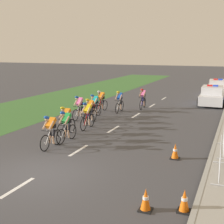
{
  "coord_description": "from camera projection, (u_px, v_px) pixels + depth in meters",
  "views": [
    {
      "loc": [
        6.27,
        -8.44,
        4.28
      ],
      "look_at": [
        0.18,
        6.18,
        1.1
      ],
      "focal_mm": 49.41,
      "sensor_mm": 36.0,
      "label": 1
    }
  ],
  "objects": [
    {
      "name": "crowd_barrier_front",
      "position": [
        220.0,
        159.0,
        10.52
      ],
      "size": [
        0.6,
        2.32,
        1.07
      ],
      "color": "#B7BABF",
      "rests_on": "sidewalk_slab"
    },
    {
      "name": "cyclist_tenth",
      "position": [
        143.0,
        98.0,
        22.86
      ],
      "size": [
        0.42,
        1.72,
        1.56
      ],
      "color": "black",
      "rests_on": "ground"
    },
    {
      "name": "crowd_barrier_middle",
      "position": [
        224.0,
        139.0,
        12.85
      ],
      "size": [
        0.63,
        2.32,
        1.07
      ],
      "color": "#B7BABF",
      "rests_on": "sidewalk_slab"
    },
    {
      "name": "cyclist_eighth",
      "position": [
        119.0,
        101.0,
        21.54
      ],
      "size": [
        0.42,
        1.72,
        1.56
      ],
      "color": "black",
      "rests_on": "ground"
    },
    {
      "name": "traffic_cone_far",
      "position": [
        175.0,
        151.0,
        12.32
      ],
      "size": [
        0.36,
        0.36,
        0.64
      ],
      "color": "black",
      "rests_on": "ground"
    },
    {
      "name": "cyclist_fifth",
      "position": [
        90.0,
        110.0,
        18.26
      ],
      "size": [
        0.42,
        1.72,
        1.56
      ],
      "color": "black",
      "rests_on": "ground"
    },
    {
      "name": "grass_verge",
      "position": [
        57.0,
        101.0,
        26.63
      ],
      "size": [
        7.0,
        60.0,
        0.01
      ],
      "primitive_type": "cube",
      "color": "#3D7033",
      "rests_on": "ground"
    },
    {
      "name": "police_car_nearest",
      "position": [
        212.0,
        96.0,
        24.69
      ],
      "size": [
        2.08,
        4.44,
        1.59
      ],
      "color": "silver",
      "rests_on": "ground"
    },
    {
      "name": "cyclist_lead",
      "position": [
        51.0,
        131.0,
        13.59
      ],
      "size": [
        0.42,
        1.72,
        1.56
      ],
      "color": "black",
      "rests_on": "ground"
    },
    {
      "name": "cyclist_third",
      "position": [
        66.0,
        120.0,
        15.71
      ],
      "size": [
        0.42,
        1.72,
        1.56
      ],
      "color": "black",
      "rests_on": "ground"
    },
    {
      "name": "cyclist_sixth",
      "position": [
        79.0,
        107.0,
        19.28
      ],
      "size": [
        0.42,
        1.72,
        1.56
      ],
      "color": "black",
      "rests_on": "ground"
    },
    {
      "name": "cyclist_fourth",
      "position": [
        87.0,
        115.0,
        16.95
      ],
      "size": [
        0.42,
        1.72,
        1.56
      ],
      "color": "black",
      "rests_on": "ground"
    },
    {
      "name": "traffic_cone_mid",
      "position": [
        146.0,
        200.0,
        8.33
      ],
      "size": [
        0.36,
        0.36,
        0.64
      ],
      "color": "black",
      "rests_on": "ground"
    },
    {
      "name": "police_car_second",
      "position": [
        217.0,
        88.0,
        29.92
      ],
      "size": [
        2.24,
        4.52,
        1.59
      ],
      "color": "white",
      "rests_on": "ground"
    },
    {
      "name": "lane_markings_centre",
      "position": [
        126.0,
        122.0,
        18.82
      ],
      "size": [
        0.14,
        21.6,
        0.01
      ],
      "color": "white",
      "rests_on": "ground"
    },
    {
      "name": "ground_plane",
      "position": [
        40.0,
        174.0,
        10.85
      ],
      "size": [
        160.0,
        160.0,
        0.0
      ],
      "primitive_type": "plane",
      "color": "#424247"
    },
    {
      "name": "cyclist_second",
      "position": [
        66.0,
        126.0,
        14.55
      ],
      "size": [
        0.42,
        1.72,
        1.56
      ],
      "color": "black",
      "rests_on": "ground"
    },
    {
      "name": "traffic_cone_near",
      "position": [
        184.0,
        201.0,
        8.26
      ],
      "size": [
        0.36,
        0.36,
        0.64
      ],
      "color": "black",
      "rests_on": "ground"
    },
    {
      "name": "cyclist_seventh",
      "position": [
        95.0,
        105.0,
        19.92
      ],
      "size": [
        0.43,
        1.72,
        1.56
      ],
      "color": "black",
      "rests_on": "ground"
    },
    {
      "name": "cyclist_ninth",
      "position": [
        101.0,
        101.0,
        21.77
      ],
      "size": [
        0.45,
        1.72,
        1.56
      ],
      "color": "black",
      "rests_on": "ground"
    },
    {
      "name": "kerb_edge",
      "position": [
        224.0,
        112.0,
        21.46
      ],
      "size": [
        0.16,
        60.0,
        0.13
      ],
      "primitive_type": "cube",
      "color": "#9E9E99",
      "rests_on": "ground"
    }
  ]
}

